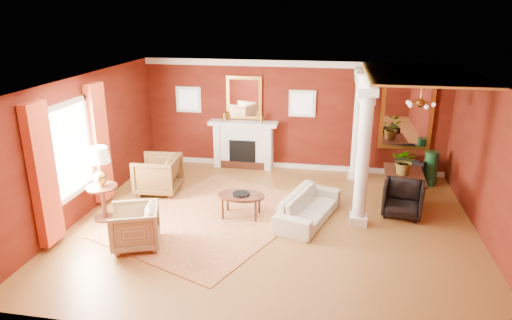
% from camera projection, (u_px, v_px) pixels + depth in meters
% --- Properties ---
extents(ground, '(8.00, 8.00, 0.00)m').
position_uv_depth(ground, '(273.00, 224.00, 9.30)').
color(ground, brown).
rests_on(ground, ground).
extents(room_shell, '(8.04, 7.04, 2.92)m').
position_uv_depth(room_shell, '(275.00, 128.00, 8.66)').
color(room_shell, '#5F1A0D').
rests_on(room_shell, ground).
extents(fireplace, '(1.85, 0.42, 1.29)m').
position_uv_depth(fireplace, '(243.00, 144.00, 12.40)').
color(fireplace, white).
rests_on(fireplace, ground).
extents(overmantel_mirror, '(0.95, 0.07, 1.15)m').
position_uv_depth(overmantel_mirror, '(244.00, 98.00, 12.13)').
color(overmantel_mirror, gold).
rests_on(overmantel_mirror, fireplace).
extents(flank_window_left, '(0.70, 0.07, 0.70)m').
position_uv_depth(flank_window_left, '(189.00, 99.00, 12.43)').
color(flank_window_left, white).
rests_on(flank_window_left, room_shell).
extents(flank_window_right, '(0.70, 0.07, 0.70)m').
position_uv_depth(flank_window_right, '(302.00, 104.00, 11.91)').
color(flank_window_right, white).
rests_on(flank_window_right, room_shell).
extents(left_window, '(0.21, 2.55, 2.60)m').
position_uv_depth(left_window, '(73.00, 156.00, 8.94)').
color(left_window, white).
rests_on(left_window, room_shell).
extents(column_front, '(0.36, 0.36, 2.80)m').
position_uv_depth(column_front, '(363.00, 158.00, 8.84)').
color(column_front, white).
rests_on(column_front, ground).
extents(column_back, '(0.36, 0.36, 2.80)m').
position_uv_depth(column_back, '(358.00, 124.00, 11.36)').
color(column_back, white).
rests_on(column_back, ground).
extents(header_beam, '(0.30, 3.20, 0.32)m').
position_uv_depth(header_beam, '(364.00, 83.00, 9.95)').
color(header_beam, white).
rests_on(header_beam, column_front).
extents(amber_ceiling, '(2.30, 3.40, 0.04)m').
position_uv_depth(amber_ceiling, '(421.00, 74.00, 9.54)').
color(amber_ceiling, '#EDA845').
rests_on(amber_ceiling, room_shell).
extents(dining_mirror, '(1.30, 0.07, 1.70)m').
position_uv_depth(dining_mirror, '(406.00, 117.00, 11.54)').
color(dining_mirror, gold).
rests_on(dining_mirror, room_shell).
extents(chandelier, '(0.60, 0.62, 0.75)m').
position_uv_depth(chandelier, '(420.00, 103.00, 9.78)').
color(chandelier, '#AD8036').
rests_on(chandelier, room_shell).
extents(crown_trim, '(8.00, 0.08, 0.16)m').
position_uv_depth(crown_trim, '(294.00, 64.00, 11.62)').
color(crown_trim, white).
rests_on(crown_trim, room_shell).
extents(base_trim, '(8.00, 0.08, 0.12)m').
position_uv_depth(base_trim, '(291.00, 166.00, 12.51)').
color(base_trim, white).
rests_on(base_trim, ground).
extents(rug, '(4.43, 4.97, 0.02)m').
position_uv_depth(rug, '(214.00, 217.00, 9.58)').
color(rug, maroon).
rests_on(rug, ground).
extents(sofa, '(1.12, 2.04, 0.77)m').
position_uv_depth(sofa, '(309.00, 203.00, 9.37)').
color(sofa, beige).
rests_on(sofa, ground).
extents(armchair_leopard, '(0.95, 1.01, 0.99)m').
position_uv_depth(armchair_leopard, '(158.00, 173.00, 10.74)').
color(armchair_leopard, black).
rests_on(armchair_leopard, ground).
extents(armchair_stripe, '(1.02, 1.05, 0.86)m').
position_uv_depth(armchair_stripe, '(135.00, 225.00, 8.32)').
color(armchair_stripe, tan).
rests_on(armchair_stripe, ground).
extents(coffee_table, '(0.99, 0.99, 0.50)m').
position_uv_depth(coffee_table, '(241.00, 197.00, 9.49)').
color(coffee_table, black).
rests_on(coffee_table, ground).
extents(coffee_book, '(0.15, 0.05, 0.21)m').
position_uv_depth(coffee_book, '(239.00, 191.00, 9.39)').
color(coffee_book, black).
rests_on(coffee_book, coffee_table).
extents(side_table, '(0.62, 0.62, 1.56)m').
position_uv_depth(side_table, '(100.00, 171.00, 9.21)').
color(side_table, black).
rests_on(side_table, ground).
extents(dining_table, '(0.63, 1.59, 0.87)m').
position_uv_depth(dining_table, '(405.00, 179.00, 10.51)').
color(dining_table, black).
rests_on(dining_table, ground).
extents(dining_chair_near, '(0.91, 0.87, 0.81)m').
position_uv_depth(dining_chair_near, '(403.00, 197.00, 9.58)').
color(dining_chair_near, black).
rests_on(dining_chair_near, ground).
extents(dining_chair_far, '(0.90, 0.88, 0.72)m').
position_uv_depth(dining_chair_far, '(412.00, 168.00, 11.47)').
color(dining_chair_far, black).
rests_on(dining_chair_far, ground).
extents(green_urn, '(0.36, 0.36, 0.87)m').
position_uv_depth(green_urn, '(430.00, 172.00, 11.22)').
color(green_urn, '#133C1B').
rests_on(green_urn, ground).
extents(potted_plant, '(0.72, 0.76, 0.50)m').
position_uv_depth(potted_plant, '(406.00, 150.00, 10.30)').
color(potted_plant, '#26591E').
rests_on(potted_plant, dining_table).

